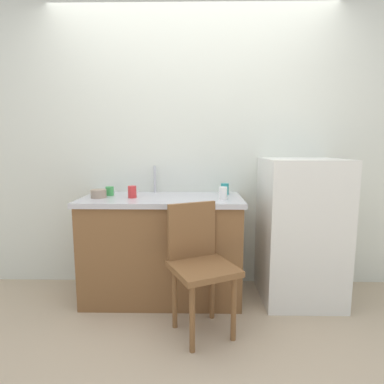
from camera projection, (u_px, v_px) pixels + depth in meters
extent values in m
plane|color=tan|center=(190.00, 341.00, 2.08)|extent=(8.00, 8.00, 0.00)
cube|color=silver|center=(192.00, 143.00, 2.88)|extent=(4.80, 0.10, 2.63)
cube|color=brown|center=(163.00, 249.00, 2.67)|extent=(1.28, 0.60, 0.83)
cube|color=#B7B7BC|center=(162.00, 199.00, 2.60)|extent=(1.32, 0.64, 0.04)
cylinder|color=#B7B7BC|center=(155.00, 179.00, 2.83)|extent=(0.02, 0.02, 0.24)
cube|color=silver|center=(300.00, 230.00, 2.61)|extent=(0.63, 0.62, 1.18)
cylinder|color=brown|center=(192.00, 319.00, 1.94)|extent=(0.04, 0.04, 0.45)
cylinder|color=brown|center=(234.00, 308.00, 2.07)|extent=(0.04, 0.04, 0.45)
cylinder|color=brown|center=(175.00, 297.00, 2.21)|extent=(0.04, 0.04, 0.45)
cylinder|color=brown|center=(212.00, 290.00, 2.34)|extent=(0.04, 0.04, 0.45)
cube|color=brown|center=(203.00, 269.00, 2.10)|extent=(0.53, 0.53, 0.04)
cube|color=brown|center=(192.00, 230.00, 2.24)|extent=(0.34, 0.18, 0.40)
cylinder|color=gray|center=(99.00, 194.00, 2.56)|extent=(0.12, 0.12, 0.07)
cylinder|color=teal|center=(225.00, 189.00, 2.72)|extent=(0.07, 0.07, 0.10)
cylinder|color=white|center=(223.00, 193.00, 2.47)|extent=(0.06, 0.06, 0.10)
cylinder|color=green|center=(110.00, 191.00, 2.68)|extent=(0.07, 0.07, 0.08)
cylinder|color=red|center=(132.00, 192.00, 2.55)|extent=(0.07, 0.07, 0.10)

